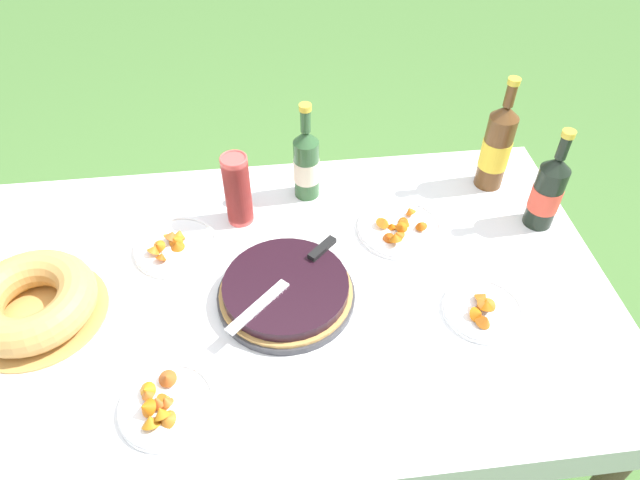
# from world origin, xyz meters

# --- Properties ---
(ground_plane) EXTENTS (16.00, 16.00, 0.00)m
(ground_plane) POSITION_xyz_m (0.00, 0.00, 0.00)
(ground_plane) COLOR #4C7A38
(garden_table) EXTENTS (1.75, 1.00, 0.76)m
(garden_table) POSITION_xyz_m (0.00, 0.00, 0.70)
(garden_table) COLOR brown
(garden_table) RESTS_ON ground_plane
(tablecloth) EXTENTS (1.76, 1.01, 0.10)m
(tablecloth) POSITION_xyz_m (0.00, 0.00, 0.75)
(tablecloth) COLOR white
(tablecloth) RESTS_ON garden_table
(berry_tart) EXTENTS (0.34, 0.34, 0.06)m
(berry_tart) POSITION_xyz_m (0.06, -0.04, 0.80)
(berry_tart) COLOR #38383D
(berry_tart) RESTS_ON tablecloth
(serving_knife) EXTENTS (0.29, 0.28, 0.01)m
(serving_knife) POSITION_xyz_m (0.08, -0.02, 0.83)
(serving_knife) COLOR silver
(serving_knife) RESTS_ON berry_tart
(bundt_cake) EXTENTS (0.33, 0.33, 0.10)m
(bundt_cake) POSITION_xyz_m (-0.53, -0.01, 0.82)
(bundt_cake) COLOR tan
(bundt_cake) RESTS_ON tablecloth
(cup_stack) EXTENTS (0.07, 0.07, 0.21)m
(cup_stack) POSITION_xyz_m (-0.04, 0.27, 0.88)
(cup_stack) COLOR #E04C47
(cup_stack) RESTS_ON tablecloth
(cider_bottle_green) EXTENTS (0.07, 0.07, 0.30)m
(cider_bottle_green) POSITION_xyz_m (0.15, 0.36, 0.88)
(cider_bottle_green) COLOR #2D562D
(cider_bottle_green) RESTS_ON tablecloth
(cider_bottle_amber) EXTENTS (0.08, 0.08, 0.35)m
(cider_bottle_amber) POSITION_xyz_m (0.70, 0.34, 0.90)
(cider_bottle_amber) COLOR brown
(cider_bottle_amber) RESTS_ON tablecloth
(juice_bottle_red) EXTENTS (0.08, 0.08, 0.30)m
(juice_bottle_red) POSITION_xyz_m (0.78, 0.16, 0.88)
(juice_bottle_red) COLOR black
(juice_bottle_red) RESTS_ON tablecloth
(snack_plate_near) EXTENTS (0.20, 0.20, 0.06)m
(snack_plate_near) POSITION_xyz_m (-0.21, -0.30, 0.78)
(snack_plate_near) COLOR white
(snack_plate_near) RESTS_ON tablecloth
(snack_plate_left) EXTENTS (0.20, 0.20, 0.06)m
(snack_plate_left) POSITION_xyz_m (0.53, -0.14, 0.78)
(snack_plate_left) COLOR white
(snack_plate_left) RESTS_ON tablecloth
(snack_plate_right) EXTENTS (0.24, 0.24, 0.05)m
(snack_plate_right) POSITION_xyz_m (0.39, 0.17, 0.78)
(snack_plate_right) COLOR white
(snack_plate_right) RESTS_ON tablecloth
(snack_plate_far) EXTENTS (0.22, 0.22, 0.05)m
(snack_plate_far) POSITION_xyz_m (-0.22, 0.17, 0.78)
(snack_plate_far) COLOR white
(snack_plate_far) RESTS_ON tablecloth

